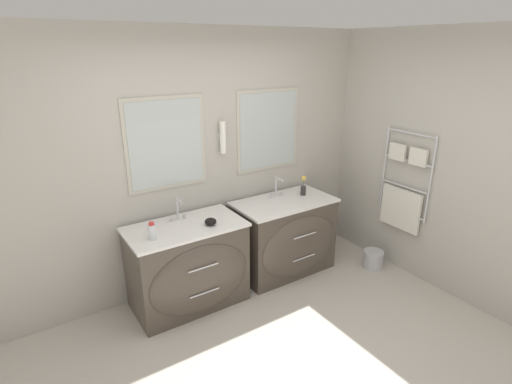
% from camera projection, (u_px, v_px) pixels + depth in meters
% --- Properties ---
extents(ground_plane, '(16.00, 16.00, 0.00)m').
position_uv_depth(ground_plane, '(302.00, 373.00, 3.12)').
color(ground_plane, '#BCB5A8').
extents(wall_back, '(5.53, 0.14, 2.60)m').
position_uv_depth(wall_back, '(200.00, 163.00, 4.01)').
color(wall_back, '#B2ADA3').
rests_on(wall_back, ground_plane).
extents(wall_right, '(0.13, 3.51, 2.60)m').
position_uv_depth(wall_right, '(405.00, 156.00, 4.30)').
color(wall_right, '#B2ADA3').
rests_on(wall_right, ground_plane).
extents(vanity_left, '(1.09, 0.67, 0.84)m').
position_uv_depth(vanity_left, '(189.00, 266.00, 3.82)').
color(vanity_left, '#4C4238').
rests_on(vanity_left, ground_plane).
extents(vanity_right, '(1.09, 0.67, 0.84)m').
position_uv_depth(vanity_right, '(286.00, 237.00, 4.42)').
color(vanity_right, '#4C4238').
rests_on(vanity_right, ground_plane).
extents(faucet_left, '(0.17, 0.14, 0.23)m').
position_uv_depth(faucet_left, '(178.00, 209.00, 3.78)').
color(faucet_left, silver).
rests_on(faucet_left, vanity_left).
extents(faucet_right, '(0.17, 0.14, 0.23)m').
position_uv_depth(faucet_right, '(277.00, 187.00, 4.38)').
color(faucet_right, silver).
rests_on(faucet_right, vanity_right).
extents(toiletry_bottle, '(0.07, 0.07, 0.16)m').
position_uv_depth(toiletry_bottle, '(152.00, 231.00, 3.43)').
color(toiletry_bottle, silver).
rests_on(toiletry_bottle, vanity_left).
extents(amenity_bowl, '(0.11, 0.11, 0.07)m').
position_uv_depth(amenity_bowl, '(211.00, 222.00, 3.72)').
color(amenity_bowl, black).
rests_on(amenity_bowl, vanity_left).
extents(flower_vase, '(0.06, 0.06, 0.22)m').
position_uv_depth(flower_vase, '(303.00, 187.00, 4.45)').
color(flower_vase, '#332D2D').
rests_on(flower_vase, vanity_right).
extents(waste_bin, '(0.23, 0.23, 0.20)m').
position_uv_depth(waste_bin, '(373.00, 259.00, 4.60)').
color(waste_bin, '#B7B7BC').
rests_on(waste_bin, ground_plane).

